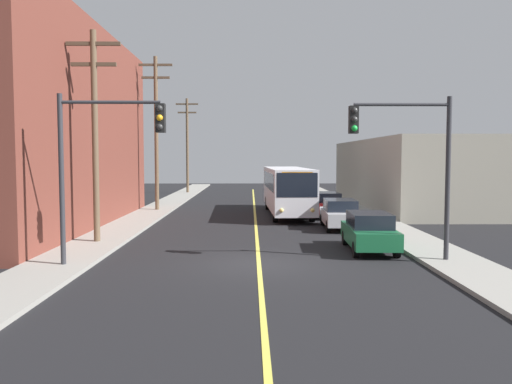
% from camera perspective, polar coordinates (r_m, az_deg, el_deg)
% --- Properties ---
extents(ground_plane, '(120.00, 120.00, 0.00)m').
position_cam_1_polar(ground_plane, '(19.65, 0.31, -7.78)').
color(ground_plane, black).
extents(sidewalk_left, '(2.50, 90.00, 0.15)m').
position_cam_1_polar(sidewalk_left, '(30.31, -13.87, -3.65)').
color(sidewalk_left, gray).
rests_on(sidewalk_left, ground).
extents(sidewalk_right, '(2.50, 90.00, 0.15)m').
position_cam_1_polar(sidewalk_right, '(30.46, 13.80, -3.61)').
color(sidewalk_right, gray).
rests_on(sidewalk_right, ground).
extents(lane_stripe_center, '(0.16, 60.00, 0.01)m').
position_cam_1_polar(lane_stripe_center, '(34.47, -0.09, -2.77)').
color(lane_stripe_center, '#D8CC4C').
rests_on(lane_stripe_center, ground).
extents(building_left_brick, '(10.00, 22.14, 11.13)m').
position_cam_1_polar(building_left_brick, '(32.38, -24.79, 6.31)').
color(building_left_brick, brown).
rests_on(building_left_brick, ground).
extents(building_right_warehouse, '(12.00, 23.25, 5.31)m').
position_cam_1_polar(building_right_warehouse, '(44.80, 18.70, 1.94)').
color(building_right_warehouse, gray).
rests_on(building_right_warehouse, ground).
extents(city_bus, '(2.88, 12.21, 3.20)m').
position_cam_1_polar(city_bus, '(36.15, 3.38, 0.41)').
color(city_bus, silver).
rests_on(city_bus, ground).
extents(parked_car_green, '(1.97, 4.47, 1.62)m').
position_cam_1_polar(parked_car_green, '(22.67, 12.16, -4.15)').
color(parked_car_green, '#196038').
rests_on(parked_car_green, ground).
extents(parked_car_silver, '(1.95, 4.46, 1.62)m').
position_cam_1_polar(parked_car_silver, '(29.37, 9.07, -2.32)').
color(parked_car_silver, '#B7B7BC').
rests_on(parked_car_silver, ground).
extents(parked_car_red, '(1.94, 4.46, 1.62)m').
position_cam_1_polar(parked_car_red, '(35.18, 7.56, -1.30)').
color(parked_car_red, maroon).
rests_on(parked_car_red, ground).
extents(utility_pole_near, '(2.40, 0.28, 9.39)m').
position_cam_1_polar(utility_pole_near, '(24.72, -17.04, 6.86)').
color(utility_pole_near, brown).
rests_on(utility_pole_near, sidewalk_left).
extents(utility_pole_mid, '(2.40, 0.28, 10.97)m').
position_cam_1_polar(utility_pole_mid, '(38.80, -10.74, 6.99)').
color(utility_pole_mid, brown).
rests_on(utility_pole_mid, sidewalk_left).
extents(utility_pole_far, '(2.40, 0.28, 10.09)m').
position_cam_1_polar(utility_pole_far, '(57.51, -7.45, 5.50)').
color(utility_pole_far, brown).
rests_on(utility_pole_far, sidewalk_left).
extents(traffic_signal_left_corner, '(3.75, 0.48, 6.00)m').
position_cam_1_polar(traffic_signal_left_corner, '(19.22, -16.05, 4.73)').
color(traffic_signal_left_corner, '#2D2D33').
rests_on(traffic_signal_left_corner, sidewalk_left).
extents(traffic_signal_right_corner, '(3.75, 0.48, 6.00)m').
position_cam_1_polar(traffic_signal_right_corner, '(20.09, 16.00, 4.68)').
color(traffic_signal_right_corner, '#2D2D33').
rests_on(traffic_signal_right_corner, sidewalk_right).
extents(fire_hydrant, '(0.44, 0.26, 0.84)m').
position_cam_1_polar(fire_hydrant, '(27.94, 14.27, -3.23)').
color(fire_hydrant, red).
rests_on(fire_hydrant, sidewalk_right).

